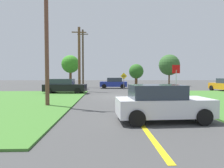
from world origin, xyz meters
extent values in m
plane|color=#414141|center=(0.00, 0.00, 0.00)|extent=(120.00, 120.00, 0.00)
cube|color=yellow|center=(0.00, -8.00, 0.01)|extent=(0.20, 14.00, 0.01)
cylinder|color=#9EA0A8|center=(4.75, -1.53, 1.24)|extent=(0.07, 0.07, 2.49)
cube|color=red|center=(4.75, -1.53, 2.56)|extent=(0.73, 0.16, 0.73)
cube|color=black|center=(-5.87, 3.41, 0.64)|extent=(4.66, 2.07, 0.76)
cube|color=#2D3842|center=(-6.20, 3.43, 1.32)|extent=(2.60, 1.72, 0.60)
cylinder|color=black|center=(-4.26, 4.17, 0.34)|extent=(0.69, 0.27, 0.68)
cylinder|color=black|center=(-4.38, 2.44, 0.34)|extent=(0.69, 0.27, 0.68)
cylinder|color=black|center=(-7.36, 4.37, 0.34)|extent=(0.69, 0.27, 0.68)
cylinder|color=black|center=(-7.47, 2.65, 0.34)|extent=(0.69, 0.27, 0.68)
cylinder|color=black|center=(12.39, 6.92, 0.34)|extent=(0.30, 0.70, 0.68)
cube|color=navy|center=(-0.19, 12.13, 0.64)|extent=(4.13, 1.86, 0.76)
cube|color=#2D3842|center=(-0.01, 12.12, 1.32)|extent=(2.29, 1.60, 0.60)
cylinder|color=black|center=(-1.60, 11.31, 0.34)|extent=(0.69, 0.24, 0.68)
cylinder|color=black|center=(-1.55, 13.02, 0.34)|extent=(0.69, 0.24, 0.68)
cylinder|color=black|center=(1.17, 11.23, 0.34)|extent=(0.69, 0.24, 0.68)
cylinder|color=black|center=(1.22, 12.94, 0.34)|extent=(0.69, 0.24, 0.68)
cube|color=silver|center=(1.08, -10.48, 0.64)|extent=(4.20, 2.11, 0.76)
cube|color=#2D3842|center=(0.76, -10.49, 1.32)|extent=(2.35, 1.78, 0.60)
cylinder|color=black|center=(2.42, -9.48, 0.34)|extent=(0.69, 0.26, 0.68)
cylinder|color=black|center=(2.53, -11.31, 0.34)|extent=(0.69, 0.26, 0.68)
cylinder|color=black|center=(-0.37, -9.64, 0.34)|extent=(0.69, 0.26, 0.68)
cylinder|color=black|center=(-0.26, -11.47, 0.34)|extent=(0.69, 0.26, 0.68)
cylinder|color=brown|center=(-5.27, -5.89, 4.42)|extent=(0.26, 0.26, 8.84)
cylinder|color=brown|center=(-4.68, 6.49, 3.98)|extent=(0.33, 0.33, 7.96)
cube|color=brown|center=(-4.68, 6.49, 7.32)|extent=(1.80, 0.29, 0.12)
cylinder|color=#4F3F2D|center=(-5.08, 14.86, 4.72)|extent=(0.30, 0.30, 9.44)
cube|color=#4F3F2D|center=(-5.08, 14.86, 8.68)|extent=(1.79, 0.47, 0.12)
cylinder|color=slate|center=(1.11, 8.83, 0.94)|extent=(0.08, 0.08, 1.89)
cube|color=yellow|center=(1.11, 8.83, 1.89)|extent=(0.91, 0.07, 0.91)
cube|color=black|center=(1.11, 8.83, 1.89)|extent=(0.45, 0.06, 0.10)
cylinder|color=brown|center=(3.88, 15.79, 0.84)|extent=(0.46, 0.46, 1.67)
sphere|color=#2B641F|center=(3.88, 15.79, 2.66)|extent=(2.48, 2.48, 2.48)
cylinder|color=brown|center=(10.75, 19.53, 1.18)|extent=(0.29, 0.29, 2.37)
sphere|color=#32602A|center=(10.75, 19.53, 3.94)|extent=(3.93, 3.93, 3.93)
cylinder|color=brown|center=(-6.58, 11.45, 1.30)|extent=(0.37, 0.37, 2.60)
sphere|color=#368A22|center=(-6.58, 11.45, 3.65)|extent=(2.61, 2.61, 2.61)
camera|label=1|loc=(-1.53, -19.56, 2.06)|focal=33.34mm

